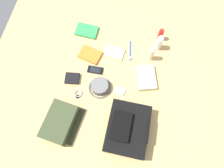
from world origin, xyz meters
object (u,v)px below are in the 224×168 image
at_px(sunscreen_spray, 160,35).
at_px(paperback_novel, 87,31).
at_px(toothpaste_tube, 159,43).
at_px(media_player, 119,91).
at_px(toiletry_pouch, 60,122).
at_px(bucket_hat, 100,87).
at_px(wallet, 72,78).
at_px(travel_guidebook, 90,55).
at_px(lotion_bottle, 152,54).
at_px(notepad, 115,53).
at_px(toothbrush, 130,51).
at_px(backpack, 127,129).
at_px(cell_phone, 95,70).
at_px(folded_towel, 146,78).
at_px(wristwatch, 78,94).

relative_size(sunscreen_spray, paperback_novel, 0.63).
relative_size(toothpaste_tube, media_player, 1.62).
bearing_deg(toothpaste_tube, media_player, -29.42).
height_order(toiletry_pouch, bucket_hat, toiletry_pouch).
xyz_separation_m(sunscreen_spray, wallet, (0.49, -0.63, -0.05)).
bearing_deg(sunscreen_spray, toiletry_pouch, -36.23).
xyz_separation_m(bucket_hat, travel_guidebook, (-0.26, -0.14, -0.02)).
bearing_deg(wallet, lotion_bottle, 109.97).
relative_size(media_player, notepad, 0.62).
bearing_deg(toothbrush, toothpaste_tube, 110.32).
bearing_deg(toiletry_pouch, backpack, 94.78).
relative_size(bucket_hat, lotion_bottle, 1.15).
bearing_deg(media_player, toothbrush, 175.49).
bearing_deg(travel_guidebook, lotion_bottle, 97.20).
xyz_separation_m(cell_phone, wallet, (0.10, -0.16, 0.01)).
bearing_deg(folded_towel, paperback_novel, -121.61).
bearing_deg(folded_towel, toothpaste_tube, 168.67).
xyz_separation_m(backpack, sunscreen_spray, (-0.81, 0.15, -0.00)).
bearing_deg(toothbrush, cell_phone, -48.73).
relative_size(media_player, wristwatch, 1.31).
distance_m(cell_phone, wristwatch, 0.23).
bearing_deg(bucket_hat, toiletry_pouch, -34.22).
distance_m(sunscreen_spray, cell_phone, 0.61).
xyz_separation_m(lotion_bottle, toothbrush, (-0.03, -0.17, -0.07)).
xyz_separation_m(paperback_novel, notepad, (0.16, 0.27, -0.00)).
relative_size(bucket_hat, cell_phone, 1.46).
height_order(lotion_bottle, travel_guidebook, lotion_bottle).
bearing_deg(bucket_hat, paperback_novel, -155.95).
height_order(paperback_novel, wristwatch, paperback_novel).
distance_m(lotion_bottle, folded_towel, 0.19).
distance_m(sunscreen_spray, paperback_novel, 0.62).
distance_m(toiletry_pouch, sunscreen_spray, 1.05).
distance_m(backpack, toothbrush, 0.64).
xyz_separation_m(sunscreen_spray, media_player, (0.53, -0.25, -0.05)).
bearing_deg(paperback_novel, lotion_bottle, 74.38).
xyz_separation_m(backpack, bucket_hat, (-0.28, -0.25, -0.03)).
xyz_separation_m(toiletry_pouch, toothpaste_tube, (-0.76, 0.62, 0.03)).
bearing_deg(lotion_bottle, wristwatch, -51.02).
bearing_deg(toiletry_pouch, notepad, 156.73).
relative_size(bucket_hat, toothpaste_tube, 1.18).
bearing_deg(folded_towel, media_player, -52.84).
distance_m(cell_phone, media_player, 0.26).
relative_size(backpack, travel_guidebook, 1.86).
bearing_deg(wristwatch, media_player, 104.94).
bearing_deg(toothpaste_tube, toothbrush, -69.68).
relative_size(lotion_bottle, wallet, 1.40).
relative_size(toiletry_pouch, travel_guidebook, 1.56).
bearing_deg(wristwatch, backpack, 63.65).
relative_size(sunscreen_spray, cell_phone, 1.00).
xyz_separation_m(travel_guidebook, media_player, (0.26, 0.29, -0.00)).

